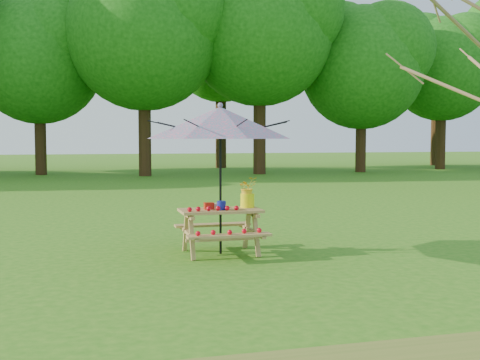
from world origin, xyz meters
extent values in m
plane|color=#2A6F15|center=(0.00, 0.00, 0.00)|extent=(120.00, 120.00, 0.00)
cube|color=#A8814C|center=(1.16, 1.92, 0.65)|extent=(1.20, 0.62, 0.04)
cube|color=#A8814C|center=(1.16, 1.37, 0.36)|extent=(1.20, 0.22, 0.04)
cube|color=#A8814C|center=(1.16, 2.47, 0.36)|extent=(1.20, 0.22, 0.04)
cylinder|color=black|center=(1.16, 1.92, 1.12)|extent=(0.04, 0.04, 2.25)
cone|color=teal|center=(1.16, 1.92, 1.95)|extent=(2.40, 2.40, 0.47)
sphere|color=teal|center=(1.16, 1.92, 2.21)|extent=(0.08, 0.08, 0.08)
cube|color=#AA1C0D|center=(0.99, 1.96, 0.72)|extent=(0.14, 0.12, 0.10)
cylinder|color=#121B97|center=(1.16, 1.85, 0.74)|extent=(0.13, 0.13, 0.13)
cube|color=beige|center=(1.14, 2.12, 0.71)|extent=(0.13, 0.13, 0.07)
cylinder|color=#FAFF0D|center=(1.61, 2.05, 0.78)|extent=(0.21, 0.21, 0.21)
imported|color=yellow|center=(1.61, 2.05, 0.98)|extent=(0.34, 0.31, 0.32)
camera|label=1|loc=(-0.82, -6.73, 1.73)|focal=45.00mm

